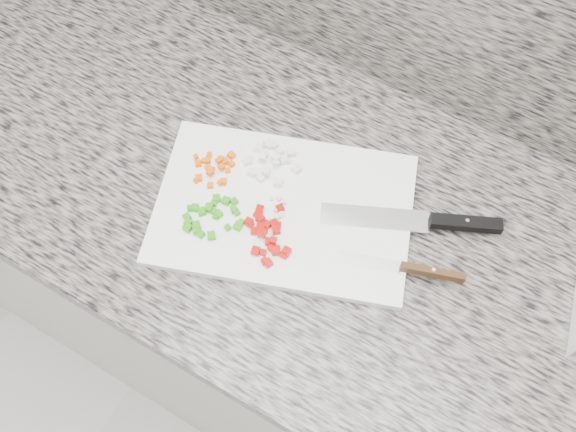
# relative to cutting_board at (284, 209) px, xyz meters

# --- Properties ---
(cabinet) EXTENTS (3.92, 0.62, 0.86)m
(cabinet) POSITION_rel_cutting_board_xyz_m (0.10, 0.03, -0.48)
(cabinet) COLOR silver
(cabinet) RESTS_ON ground
(countertop) EXTENTS (3.96, 0.64, 0.04)m
(countertop) POSITION_rel_cutting_board_xyz_m (0.10, 0.03, -0.03)
(countertop) COLOR slate
(countertop) RESTS_ON cabinet
(cutting_board) EXTENTS (0.48, 0.39, 0.01)m
(cutting_board) POSITION_rel_cutting_board_xyz_m (0.00, 0.00, 0.00)
(cutting_board) COLOR white
(cutting_board) RESTS_ON countertop
(carrot_pile) EXTENTS (0.08, 0.08, 0.02)m
(carrot_pile) POSITION_rel_cutting_board_xyz_m (-0.13, 0.00, 0.01)
(carrot_pile) COLOR #E75705
(carrot_pile) RESTS_ON cutting_board
(onion_pile) EXTENTS (0.09, 0.08, 0.02)m
(onion_pile) POSITION_rel_cutting_board_xyz_m (-0.06, 0.06, 0.01)
(onion_pile) COLOR silver
(onion_pile) RESTS_ON cutting_board
(green_pepper_pile) EXTENTS (0.10, 0.09, 0.01)m
(green_pepper_pile) POSITION_rel_cutting_board_xyz_m (-0.09, -0.08, 0.01)
(green_pepper_pile) COLOR #26910D
(green_pepper_pile) RESTS_ON cutting_board
(red_pepper_pile) EXTENTS (0.09, 0.11, 0.02)m
(red_pepper_pile) POSITION_rel_cutting_board_xyz_m (0.00, -0.06, 0.01)
(red_pepper_pile) COLOR #B40702
(red_pepper_pile) RESTS_ON cutting_board
(garlic_pile) EXTENTS (0.04, 0.05, 0.01)m
(garlic_pile) POSITION_rel_cutting_board_xyz_m (-0.01, -0.01, 0.01)
(garlic_pile) COLOR beige
(garlic_pile) RESTS_ON cutting_board
(chef_knife) EXTENTS (0.27, 0.15, 0.02)m
(chef_knife) POSITION_rel_cutting_board_xyz_m (0.22, 0.09, 0.01)
(chef_knife) COLOR silver
(chef_knife) RESTS_ON cutting_board
(paring_knife) EXTENTS (0.19, 0.08, 0.02)m
(paring_knife) POSITION_rel_cutting_board_xyz_m (0.23, 0.00, 0.01)
(paring_knife) COLOR silver
(paring_knife) RESTS_ON cutting_board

